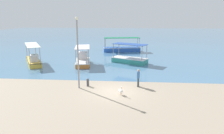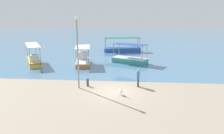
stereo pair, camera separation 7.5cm
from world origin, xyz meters
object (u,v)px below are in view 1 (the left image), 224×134
(fishing_boat_far_left, at_px, (122,48))
(mooring_bollard, at_px, (88,82))
(lamp_post, at_px, (78,50))
(fisherman_standing, at_px, (138,77))
(fishing_boat_far_right, at_px, (130,59))
(fishing_boat_near_right, at_px, (34,60))
(fishing_boat_near_left, at_px, (83,60))
(pelican, at_px, (121,91))

(fishing_boat_far_left, xyz_separation_m, mooring_bollard, (-2.45, -20.43, -0.14))
(lamp_post, bearing_deg, fisherman_standing, 8.69)
(lamp_post, bearing_deg, fishing_boat_far_right, 67.55)
(fishing_boat_far_left, relative_size, fisherman_standing, 4.11)
(fishing_boat_near_right, relative_size, lamp_post, 0.94)
(fishing_boat_near_left, distance_m, pelican, 12.48)
(fishing_boat_near_left, xyz_separation_m, mooring_bollard, (2.40, -9.02, -0.21))
(fisherman_standing, bearing_deg, pelican, -123.06)
(mooring_bollard, bearing_deg, fishing_boat_far_left, 83.16)
(fishing_boat_far_right, relative_size, fisherman_standing, 3.11)
(fishing_boat_near_right, xyz_separation_m, mooring_bollard, (9.18, -8.69, -0.20))
(fishing_boat_near_left, distance_m, lamp_post, 10.21)
(fishing_boat_near_left, bearing_deg, fishing_boat_far_left, 66.96)
(fisherman_standing, bearing_deg, fishing_boat_near_right, 148.81)
(fishing_boat_near_left, xyz_separation_m, fishing_boat_far_left, (4.85, 11.41, -0.07))
(fishing_boat_far_right, distance_m, lamp_post, 12.55)
(fishing_boat_near_right, bearing_deg, pelican, -41.02)
(pelican, bearing_deg, fishing_boat_far_left, 92.02)
(fishing_boat_near_right, xyz_separation_m, pelican, (12.43, -10.81, -0.23))
(fishing_boat_far_right, height_order, fisherman_standing, fishing_boat_far_right)
(fishing_boat_near_right, relative_size, mooring_bollard, 7.95)
(fishing_boat_near_right, relative_size, fisherman_standing, 3.60)
(fishing_boat_far_right, relative_size, mooring_bollard, 6.87)
(fishing_boat_near_left, height_order, fishing_boat_far_left, fishing_boat_far_left)
(fisherman_standing, bearing_deg, fishing_boat_near_left, 129.29)
(mooring_bollard, bearing_deg, fishing_boat_near_left, 104.92)
(mooring_bollard, xyz_separation_m, fisherman_standing, (4.78, 0.24, 0.50))
(fishing_boat_near_left, bearing_deg, pelican, -63.11)
(fishing_boat_near_left, height_order, fisherman_standing, fishing_boat_near_left)
(mooring_bollard, bearing_deg, fishing_boat_near_right, 136.57)
(fishing_boat_far_right, xyz_separation_m, lamp_post, (-4.65, -11.25, 3.07))
(fishing_boat_near_left, bearing_deg, fishing_boat_near_right, -177.27)
(fishing_boat_far_right, relative_size, pelican, 6.57)
(fishing_boat_far_left, distance_m, fisherman_standing, 20.32)
(fishing_boat_far_right, xyz_separation_m, fishing_boat_far_left, (-1.49, 9.77, 0.01))
(fishing_boat_near_left, relative_size, mooring_bollard, 6.40)
(fishing_boat_near_left, relative_size, lamp_post, 0.76)
(mooring_bollard, bearing_deg, fisherman_standing, 2.92)
(fishing_boat_near_right, distance_m, fisherman_standing, 16.32)
(fishing_boat_far_left, distance_m, pelican, 22.55)
(fishing_boat_far_right, height_order, lamp_post, lamp_post)
(fisherman_standing, bearing_deg, lamp_post, -171.31)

